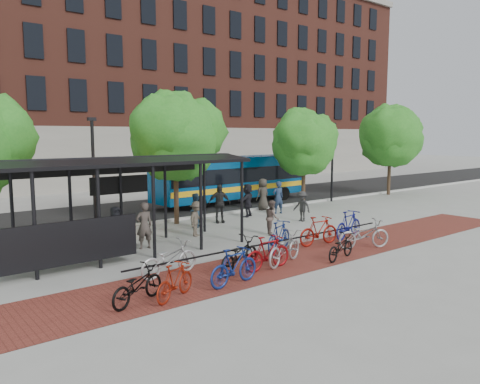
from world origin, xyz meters
TOP-DOWN VIEW (x-y plane):
  - ground at (0.00, 0.00)m, footprint 160.00×160.00m
  - asphalt_street at (0.00, 8.00)m, footprint 160.00×8.00m
  - curb at (0.00, 4.00)m, footprint 160.00×0.25m
  - brick_strip at (-2.00, -5.00)m, footprint 24.00×3.00m
  - bike_rack_rail at (-3.30, -4.10)m, footprint 12.00×0.05m
  - building_brick at (10.00, 26.00)m, footprint 55.00×14.00m
  - bus_shelter at (-8.13, -0.48)m, footprint 10.60×3.07m
  - tree_b at (-2.90, 3.35)m, footprint 5.15×4.20m
  - tree_c at (6.09, 3.35)m, footprint 4.66×3.80m
  - tree_d at (15.10, 3.35)m, footprint 5.39×4.40m
  - lamp_post_left at (-7.00, 3.60)m, footprint 0.35×0.20m
  - lamp_post_right at (9.00, 3.60)m, footprint 0.35×0.20m
  - bus at (3.44, 7.08)m, footprint 11.10×2.99m
  - bike_0 at (-9.53, -5.61)m, footprint 1.96×1.30m
  - bike_1 at (-8.60, -5.94)m, footprint 1.70×1.12m
  - bike_2 at (-7.67, -4.02)m, footprint 2.15×0.95m
  - bike_3 at (-6.64, -6.00)m, footprint 1.92×0.74m
  - bike_4 at (-5.69, -5.05)m, footprint 2.25×1.41m
  - bike_5 at (-4.80, -5.44)m, footprint 1.88×0.54m
  - bike_6 at (-3.92, -5.29)m, footprint 2.27×1.40m
  - bike_7 at (-2.82, -3.86)m, footprint 1.99×1.23m
  - bike_8 at (-1.97, -6.12)m, footprint 1.82×0.97m
  - bike_9 at (-0.95, -4.19)m, footprint 2.00×0.75m
  - bike_10 at (-0.03, -5.66)m, footprint 2.29×1.50m
  - bike_11 at (0.93, -4.17)m, footprint 2.07×0.89m
  - pedestrian_0 at (-7.35, 0.63)m, footprint 0.83×0.59m
  - pedestrian_1 at (-6.63, -0.36)m, footprint 0.70×0.49m
  - pedestrian_2 at (-2.84, 1.86)m, footprint 1.00×0.95m
  - pedestrian_3 at (-3.83, 0.26)m, footprint 1.14×1.00m
  - pedestrian_4 at (-1.21, 2.15)m, footprint 1.23×0.88m
  - pedestrian_5 at (1.00, 2.63)m, footprint 1.70×1.24m
  - pedestrian_6 at (3.13, 3.80)m, footprint 0.95×0.67m
  - pedestrian_7 at (2.96, 2.32)m, footprint 0.74×0.57m
  - pedestrian_8 at (-1.01, -1.50)m, footprint 0.88×0.93m
  - pedestrian_9 at (2.29, -0.15)m, footprint 0.68×1.05m

SIDE VIEW (x-z plane):
  - ground at x=0.00m, z-range 0.00..0.00m
  - bike_rack_rail at x=-3.30m, z-range -0.47..0.47m
  - brick_strip at x=-2.00m, z-range 0.00..0.01m
  - asphalt_street at x=0.00m, z-range 0.00..0.01m
  - curb at x=0.00m, z-range 0.00..0.12m
  - bike_8 at x=-1.97m, z-range 0.00..0.91m
  - bike_0 at x=-9.53m, z-range 0.00..0.98m
  - bike_1 at x=-8.60m, z-range 0.00..1.00m
  - bike_2 at x=-7.67m, z-range 0.00..1.09m
  - bike_4 at x=-5.69m, z-range 0.00..1.11m
  - bike_3 at x=-6.64m, z-range 0.00..1.12m
  - bike_6 at x=-3.92m, z-range 0.00..1.13m
  - bike_5 at x=-4.80m, z-range 0.00..1.13m
  - bike_10 at x=-0.03m, z-range 0.00..1.14m
  - bike_7 at x=-2.82m, z-range 0.00..1.16m
  - bike_9 at x=-0.95m, z-range 0.00..1.17m
  - bike_11 at x=0.93m, z-range 0.00..1.20m
  - pedestrian_8 at x=-1.01m, z-range 0.00..1.52m
  - pedestrian_3 at x=-3.83m, z-range 0.00..1.53m
  - pedestrian_9 at x=2.29m, z-range 0.00..1.54m
  - pedestrian_0 at x=-7.35m, z-range 0.00..1.60m
  - pedestrian_2 at x=-2.84m, z-range 0.00..1.64m
  - pedestrian_5 at x=1.00m, z-range 0.00..1.78m
  - pedestrian_7 at x=2.96m, z-range 0.00..1.81m
  - pedestrian_1 at x=-6.63m, z-range 0.00..1.81m
  - pedestrian_6 at x=3.13m, z-range 0.00..1.84m
  - pedestrian_4 at x=-1.21m, z-range 0.00..1.94m
  - bus at x=3.44m, z-range 0.22..3.19m
  - lamp_post_left at x=-7.00m, z-range 0.18..5.31m
  - lamp_post_right at x=9.00m, z-range 0.18..5.31m
  - bus_shelter at x=-8.13m, z-range 1.20..4.80m
  - tree_c at x=6.09m, z-range 1.09..7.02m
  - tree_b at x=-2.90m, z-range 1.22..7.69m
  - tree_d at x=15.10m, z-range 1.19..7.74m
  - building_brick at x=10.00m, z-range 0.00..20.00m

